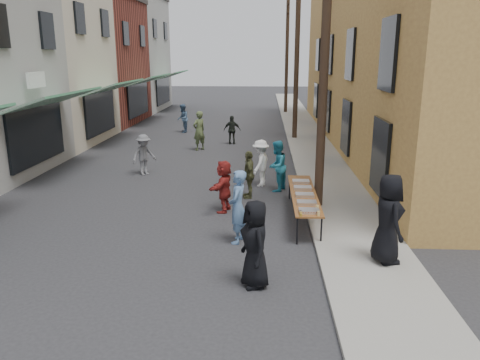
# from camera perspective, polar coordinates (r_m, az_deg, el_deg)

# --- Properties ---
(ground) EXTENTS (120.00, 120.00, 0.00)m
(ground) POSITION_cam_1_polar(r_m,az_deg,el_deg) (11.80, -10.30, -7.59)
(ground) COLOR #28282B
(ground) RESTS_ON ground
(sidewalk) EXTENTS (2.20, 60.00, 0.10)m
(sidewalk) POSITION_cam_1_polar(r_m,az_deg,el_deg) (26.07, 8.18, 5.05)
(sidewalk) COLOR gray
(sidewalk) RESTS_ON ground
(storefront_row) EXTENTS (8.00, 37.00, 9.00)m
(storefront_row) POSITION_cam_1_polar(r_m,az_deg,el_deg) (28.51, -23.97, 13.03)
(storefront_row) COLOR maroon
(storefront_row) RESTS_ON ground
(building_ochre) EXTENTS (10.00, 28.00, 10.00)m
(building_ochre) POSITION_cam_1_polar(r_m,az_deg,el_deg) (26.00, 22.81, 15.01)
(building_ochre) COLOR #AB783D
(building_ochre) RESTS_ON ground
(utility_pole_near) EXTENTS (0.26, 0.26, 9.00)m
(utility_pole_near) POSITION_cam_1_polar(r_m,az_deg,el_deg) (13.68, 10.29, 14.84)
(utility_pole_near) COLOR #2D2116
(utility_pole_near) RESTS_ON ground
(utility_pole_mid) EXTENTS (0.26, 0.26, 9.00)m
(utility_pole_mid) POSITION_cam_1_polar(r_m,az_deg,el_deg) (25.64, 6.95, 14.93)
(utility_pole_mid) COLOR #2D2116
(utility_pole_mid) RESTS_ON ground
(utility_pole_far) EXTENTS (0.26, 0.26, 9.00)m
(utility_pole_far) POSITION_cam_1_polar(r_m,az_deg,el_deg) (37.62, 5.73, 14.95)
(utility_pole_far) COLOR #2D2116
(utility_pole_far) RESTS_ON ground
(serving_table) EXTENTS (0.70, 4.00, 0.75)m
(serving_table) POSITION_cam_1_polar(r_m,az_deg,el_deg) (13.19, 7.77, -1.76)
(serving_table) COLOR brown
(serving_table) RESTS_ON ground
(catering_tray_sausage) EXTENTS (0.50, 0.33, 0.08)m
(catering_tray_sausage) POSITION_cam_1_polar(r_m,az_deg,el_deg) (11.60, 8.42, -3.74)
(catering_tray_sausage) COLOR maroon
(catering_tray_sausage) RESTS_ON serving_table
(catering_tray_foil_b) EXTENTS (0.50, 0.33, 0.08)m
(catering_tray_foil_b) POSITION_cam_1_polar(r_m,az_deg,el_deg) (12.21, 8.14, -2.76)
(catering_tray_foil_b) COLOR #B2B2B7
(catering_tray_foil_b) RESTS_ON serving_table
(catering_tray_buns) EXTENTS (0.50, 0.33, 0.08)m
(catering_tray_buns) POSITION_cam_1_polar(r_m,az_deg,el_deg) (12.88, 7.88, -1.81)
(catering_tray_buns) COLOR tan
(catering_tray_buns) RESTS_ON serving_table
(catering_tray_foil_d) EXTENTS (0.50, 0.33, 0.08)m
(catering_tray_foil_d) POSITION_cam_1_polar(r_m,az_deg,el_deg) (13.55, 7.65, -0.96)
(catering_tray_foil_d) COLOR #B2B2B7
(catering_tray_foil_d) RESTS_ON serving_table
(catering_tray_buns_end) EXTENTS (0.50, 0.33, 0.08)m
(catering_tray_buns_end) POSITION_cam_1_polar(r_m,az_deg,el_deg) (14.22, 7.43, -0.18)
(catering_tray_buns_end) COLOR tan
(catering_tray_buns_end) RESTS_ON serving_table
(condiment_jar_a) EXTENTS (0.07, 0.07, 0.08)m
(condiment_jar_a) POSITION_cam_1_polar(r_m,az_deg,el_deg) (11.29, 7.44, -4.21)
(condiment_jar_a) COLOR #A57F26
(condiment_jar_a) RESTS_ON serving_table
(condiment_jar_b) EXTENTS (0.07, 0.07, 0.08)m
(condiment_jar_b) POSITION_cam_1_polar(r_m,az_deg,el_deg) (11.39, 7.40, -4.05)
(condiment_jar_b) COLOR #A57F26
(condiment_jar_b) RESTS_ON serving_table
(condiment_jar_c) EXTENTS (0.07, 0.07, 0.08)m
(condiment_jar_c) POSITION_cam_1_polar(r_m,az_deg,el_deg) (11.48, 7.37, -3.89)
(condiment_jar_c) COLOR #A57F26
(condiment_jar_c) RESTS_ON serving_table
(cup_stack) EXTENTS (0.08, 0.08, 0.12)m
(cup_stack) POSITION_cam_1_polar(r_m,az_deg,el_deg) (11.38, 9.54, -4.05)
(cup_stack) COLOR tan
(cup_stack) RESTS_ON serving_table
(guest_front_a) EXTENTS (0.84, 1.02, 1.78)m
(guest_front_a) POSITION_cam_1_polar(r_m,az_deg,el_deg) (9.28, 1.84, -7.78)
(guest_front_a) COLOR black
(guest_front_a) RESTS_ON ground
(guest_front_b) EXTENTS (0.53, 0.72, 1.82)m
(guest_front_b) POSITION_cam_1_polar(r_m,az_deg,el_deg) (11.37, -0.29, -3.29)
(guest_front_b) COLOR #567AA6
(guest_front_b) RESTS_ON ground
(guest_front_c) EXTENTS (0.94, 1.03, 1.72)m
(guest_front_c) POSITION_cam_1_polar(r_m,az_deg,el_deg) (15.80, 4.51, 1.70)
(guest_front_c) COLOR teal
(guest_front_c) RESTS_ON ground
(guest_front_d) EXTENTS (0.91, 1.20, 1.64)m
(guest_front_d) POSITION_cam_1_polar(r_m,az_deg,el_deg) (16.40, 2.53, 2.08)
(guest_front_d) COLOR white
(guest_front_d) RESTS_ON ground
(guest_front_e) EXTENTS (0.49, 0.94, 1.54)m
(guest_front_e) POSITION_cam_1_polar(r_m,az_deg,el_deg) (15.01, 1.09, 0.68)
(guest_front_e) COLOR #505330
(guest_front_e) RESTS_ON ground
(guest_queue_back) EXTENTS (0.78, 1.49, 1.54)m
(guest_queue_back) POSITION_cam_1_polar(r_m,az_deg,el_deg) (13.69, -1.97, -0.75)
(guest_queue_back) COLOR maroon
(guest_queue_back) RESTS_ON ground
(server) EXTENTS (0.78, 1.05, 1.97)m
(server) POSITION_cam_1_polar(r_m,az_deg,el_deg) (10.55, 17.60, -4.51)
(server) COLOR black
(server) RESTS_ON sidewalk
(passerby_left) EXTENTS (1.12, 1.13, 1.57)m
(passerby_left) POSITION_cam_1_polar(r_m,az_deg,el_deg) (18.32, -11.64, 3.04)
(passerby_left) COLOR slate
(passerby_left) RESTS_ON ground
(passerby_mid) EXTENTS (0.87, 0.36, 1.48)m
(passerby_mid) POSITION_cam_1_polar(r_m,az_deg,el_deg) (24.26, -0.97, 6.11)
(passerby_mid) COLOR black
(passerby_mid) RESTS_ON ground
(passerby_right) EXTENTS (0.80, 0.81, 1.89)m
(passerby_right) POSITION_cam_1_polar(r_m,az_deg,el_deg) (22.77, -5.01, 6.01)
(passerby_right) COLOR #4E5E36
(passerby_right) RESTS_ON ground
(passerby_far) EXTENTS (0.71, 0.88, 1.69)m
(passerby_far) POSITION_cam_1_polar(r_m,az_deg,el_deg) (28.18, -7.00, 7.46)
(passerby_far) COLOR #466487
(passerby_far) RESTS_ON ground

